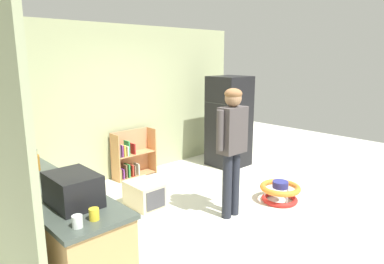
# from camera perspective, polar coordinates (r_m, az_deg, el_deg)

# --- Properties ---
(ground_plane) EXTENTS (12.00, 12.00, 0.00)m
(ground_plane) POSITION_cam_1_polar(r_m,az_deg,el_deg) (5.00, 4.65, -13.24)
(ground_plane) COLOR silver
(ground_plane) RESTS_ON ground
(back_wall) EXTENTS (5.20, 0.06, 2.70)m
(back_wall) POSITION_cam_1_polar(r_m,az_deg,el_deg) (6.36, -10.91, 4.86)
(back_wall) COLOR #A5AD7F
(back_wall) RESTS_ON ground
(kitchen_counter) EXTENTS (0.65, 2.38, 0.90)m
(kitchen_counter) POSITION_cam_1_polar(r_m,az_deg,el_deg) (3.96, -22.44, -14.15)
(kitchen_counter) COLOR tan
(kitchen_counter) RESTS_ON ground
(refrigerator) EXTENTS (0.73, 0.68, 1.78)m
(refrigerator) POSITION_cam_1_polar(r_m,az_deg,el_deg) (6.90, 6.09, 1.73)
(refrigerator) COLOR black
(refrigerator) RESTS_ON ground
(bookshelf) EXTENTS (0.80, 0.28, 0.85)m
(bookshelf) POSITION_cam_1_polar(r_m,az_deg,el_deg) (6.38, -10.04, -4.11)
(bookshelf) COLOR tan
(bookshelf) RESTS_ON ground
(standing_person) EXTENTS (0.57, 0.23, 1.76)m
(standing_person) POSITION_cam_1_polar(r_m,az_deg,el_deg) (4.60, 6.62, -1.36)
(standing_person) COLOR #21242E
(standing_person) RESTS_ON ground
(baby_walker) EXTENTS (0.60, 0.60, 0.32)m
(baby_walker) POSITION_cam_1_polar(r_m,az_deg,el_deg) (5.47, 14.27, -9.48)
(baby_walker) COLOR red
(baby_walker) RESTS_ON ground
(pet_carrier) EXTENTS (0.42, 0.55, 0.36)m
(pet_carrier) POSITION_cam_1_polar(r_m,az_deg,el_deg) (5.20, -7.82, -10.10)
(pet_carrier) COLOR beige
(pet_carrier) RESTS_ON ground
(microwave) EXTENTS (0.37, 0.48, 0.28)m
(microwave) POSITION_cam_1_polar(r_m,az_deg,el_deg) (3.19, -18.96, -8.91)
(microwave) COLOR black
(microwave) RESTS_ON kitchen_counter
(crock_pot) EXTENTS (0.27, 0.27, 0.25)m
(crock_pot) POSITION_cam_1_polar(r_m,az_deg,el_deg) (4.57, -27.08, -3.52)
(crock_pot) COLOR black
(crock_pot) RESTS_ON kitchen_counter
(banana_bunch) EXTENTS (0.12, 0.16, 0.04)m
(banana_bunch) POSITION_cam_1_polar(r_m,az_deg,el_deg) (4.02, -23.24, -6.53)
(banana_bunch) COLOR yellow
(banana_bunch) RESTS_ON kitchen_counter
(amber_bottle) EXTENTS (0.07, 0.07, 0.25)m
(amber_bottle) POSITION_cam_1_polar(r_m,az_deg,el_deg) (4.26, -24.22, -4.54)
(amber_bottle) COLOR #9E661E
(amber_bottle) RESTS_ON kitchen_counter
(blue_cup) EXTENTS (0.08, 0.08, 0.09)m
(blue_cup) POSITION_cam_1_polar(r_m,az_deg,el_deg) (4.82, -26.34, -3.50)
(blue_cup) COLOR blue
(blue_cup) RESTS_ON kitchen_counter
(teal_cup) EXTENTS (0.08, 0.08, 0.09)m
(teal_cup) POSITION_cam_1_polar(r_m,az_deg,el_deg) (3.89, -21.70, -6.72)
(teal_cup) COLOR teal
(teal_cup) RESTS_ON kitchen_counter
(yellow_cup) EXTENTS (0.08, 0.08, 0.09)m
(yellow_cup) POSITION_cam_1_polar(r_m,az_deg,el_deg) (2.90, -15.82, -12.89)
(yellow_cup) COLOR yellow
(yellow_cup) RESTS_ON kitchen_counter
(white_cup) EXTENTS (0.08, 0.08, 0.09)m
(white_cup) POSITION_cam_1_polar(r_m,az_deg,el_deg) (2.82, -18.36, -13.81)
(white_cup) COLOR white
(white_cup) RESTS_ON kitchen_counter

